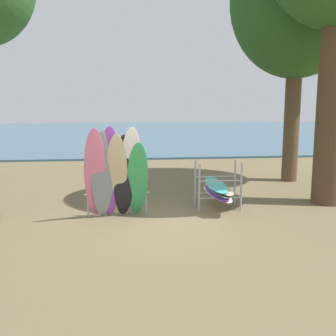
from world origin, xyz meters
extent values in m
plane|color=brown|center=(0.00, 0.00, 0.00)|extent=(80.00, 80.00, 0.00)
cube|color=#38607A|center=(0.00, 28.46, 0.05)|extent=(80.00, 36.00, 0.10)
cylinder|color=#4C3823|center=(4.97, 1.37, 2.87)|extent=(0.83, 0.83, 5.73)
cylinder|color=brown|center=(5.28, 4.63, 2.40)|extent=(0.55, 0.55, 4.79)
ellipsoid|color=pink|center=(-1.34, 0.47, 1.12)|extent=(0.59, 0.91, 2.23)
ellipsoid|color=gray|center=(-1.17, 0.49, 1.08)|extent=(0.60, 0.68, 2.16)
ellipsoid|color=purple|center=(-1.01, 0.52, 1.13)|extent=(0.60, 0.73, 2.27)
ellipsoid|color=#C6B289|center=(-0.84, 0.54, 1.05)|extent=(0.55, 0.72, 2.09)
ellipsoid|color=black|center=(-0.67, 0.57, 1.03)|extent=(0.58, 0.66, 2.06)
ellipsoid|color=white|center=(-0.50, 0.59, 1.12)|extent=(0.60, 0.89, 2.24)
ellipsoid|color=#339E56|center=(-0.34, 0.62, 0.94)|extent=(0.57, 0.69, 1.88)
cylinder|color=#9EA0A5|center=(-1.56, 0.77, 0.28)|extent=(0.04, 0.04, 0.55)
cylinder|color=#9EA0A5|center=(-0.12, 0.85, 0.28)|extent=(0.04, 0.04, 0.55)
cylinder|color=#9EA0A5|center=(-0.84, 0.81, 0.55)|extent=(1.60, 0.14, 0.04)
cylinder|color=#9EA0A5|center=(1.25, 0.89, 0.62)|extent=(0.05, 0.05, 1.25)
cylinder|color=#9EA0A5|center=(2.35, 0.89, 0.62)|extent=(0.05, 0.05, 1.25)
cylinder|color=#9EA0A5|center=(1.25, 1.49, 0.62)|extent=(0.05, 0.05, 1.25)
cylinder|color=#9EA0A5|center=(2.35, 1.49, 0.62)|extent=(0.05, 0.05, 1.25)
cylinder|color=#9EA0A5|center=(1.80, 0.89, 0.35)|extent=(1.10, 0.04, 0.04)
cylinder|color=#9EA0A5|center=(1.80, 0.89, 0.80)|extent=(1.10, 0.04, 0.04)
cylinder|color=#9EA0A5|center=(1.80, 1.49, 0.35)|extent=(1.10, 0.04, 0.04)
cylinder|color=#9EA0A5|center=(1.80, 1.49, 0.80)|extent=(1.10, 0.04, 0.04)
ellipsoid|color=white|center=(1.79, 1.19, 0.40)|extent=(0.59, 2.12, 0.06)
ellipsoid|color=purple|center=(1.77, 1.19, 0.46)|extent=(0.55, 2.11, 0.06)
ellipsoid|color=gray|center=(1.83, 1.19, 0.52)|extent=(0.61, 2.12, 0.06)
ellipsoid|color=#C6B289|center=(1.82, 1.19, 0.58)|extent=(0.59, 2.12, 0.06)
ellipsoid|color=#38B2AD|center=(1.75, 1.19, 0.64)|extent=(0.63, 2.13, 0.06)
camera|label=1|loc=(-0.66, -8.80, 2.76)|focal=42.06mm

